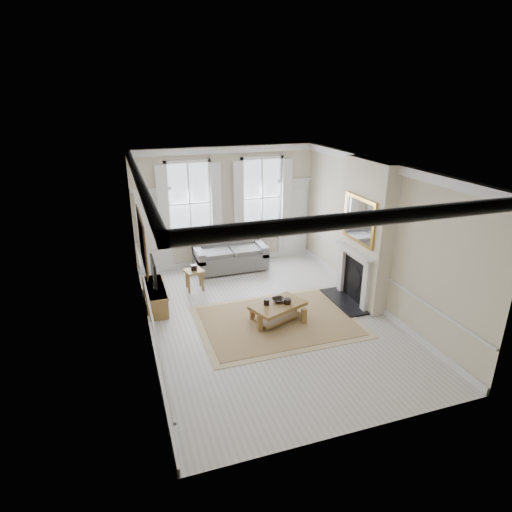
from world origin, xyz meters
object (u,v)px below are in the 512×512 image
object	(u,v)px
sofa	(230,257)
tv_stand	(155,297)
side_table	(194,274)
coffee_table	(278,307)

from	to	relation	value
sofa	tv_stand	size ratio (longest dim) A/B	1.40
side_table	tv_stand	distance (m)	1.26
sofa	side_table	xyz separation A→B (m)	(-1.22, -1.03, 0.05)
sofa	coffee_table	world-z (taller)	sofa
side_table	tv_stand	xyz separation A→B (m)	(-1.06, -0.65, -0.17)
coffee_table	tv_stand	bearing A→B (deg)	126.44
sofa	coffee_table	bearing A→B (deg)	-86.52
sofa	tv_stand	xyz separation A→B (m)	(-2.29, -1.69, -0.12)
sofa	tv_stand	world-z (taller)	sofa
side_table	coffee_table	world-z (taller)	side_table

